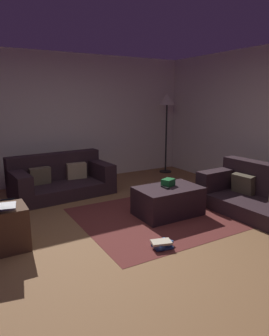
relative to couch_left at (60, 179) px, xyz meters
The scene contains 12 objects.
ground_plane 2.27m from the couch_left, 87.97° to the right, with size 6.40×6.40×0.00m, color brown.
rear_partition 1.36m from the couch_left, 84.87° to the left, with size 6.40×0.12×2.60m, color silver.
couch_left is the anchor object (origin of this frame).
couch_right 3.39m from the couch_left, 46.69° to the right, with size 0.94×1.71×0.73m.
ottoman 2.12m from the couch_left, 58.93° to the right, with size 0.95×0.62×0.42m, color #2D1E23.
gift_box 2.09m from the couch_left, 56.99° to the right, with size 0.19×0.14×0.11m, color #19662D.
tv_remote 2.10m from the couch_left, 60.52° to the right, with size 0.05×0.16×0.02m, color black.
side_table 2.11m from the couch_left, 123.97° to the right, with size 0.52×0.44×0.51m, color #4C3323.
laptop 2.19m from the couch_left, 123.33° to the right, with size 0.38×0.46×0.18m.
book_stack 2.67m from the couch_left, 81.11° to the right, with size 0.30×0.22×0.09m.
corner_lamp 2.98m from the couch_left, ahead, with size 0.36×0.36×1.81m.
area_rug 2.14m from the couch_left, 58.93° to the right, with size 2.60×2.00×0.01m, color maroon.
Camera 1 is at (-1.57, -3.03, 1.70)m, focal length 32.41 mm.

